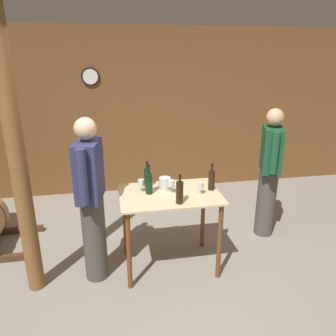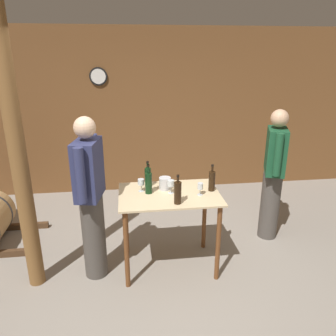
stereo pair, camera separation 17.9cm
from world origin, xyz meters
The scene contains 14 objects.
ground_plane centered at (0.00, 0.00, 0.00)m, with size 14.00×14.00×0.00m, color gray.
back_wall centered at (0.00, 2.73, 1.35)m, with size 8.40×0.08×2.70m.
tasting_table centered at (0.07, 0.42, 0.72)m, with size 1.06×0.73×0.89m.
wooden_post centered at (-1.35, 0.31, 1.35)m, with size 0.16×0.16×2.70m.
wine_bottle_far_left centered at (-0.14, 0.46, 1.01)m, with size 0.07×0.07×0.32m.
wine_bottle_left centered at (-0.14, 0.65, 1.00)m, with size 0.07×0.07×0.29m.
wine_bottle_center centered at (0.12, 0.17, 1.01)m, with size 0.07×0.07×0.30m.
wine_bottle_right centered at (0.53, 0.44, 1.01)m, with size 0.07×0.07×0.30m.
wine_glass_near_left centered at (-0.22, 0.52, 0.99)m, with size 0.07×0.07×0.14m.
wine_glass_near_center centered at (0.09, 0.43, 1.00)m, with size 0.07×0.07×0.15m.
wine_glass_near_right centered at (0.38, 0.34, 0.98)m, with size 0.06×0.06×0.13m.
ice_bucket centered at (0.04, 0.54, 0.96)m, with size 0.13×0.13×0.13m.
person_host centered at (1.44, 0.88, 0.89)m, with size 0.34×0.56×1.67m.
person_visitor_with_scarf centered at (-0.74, 0.37, 0.92)m, with size 0.29×0.58×1.74m.
Camera 2 is at (-0.35, -2.72, 2.29)m, focal length 35.00 mm.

